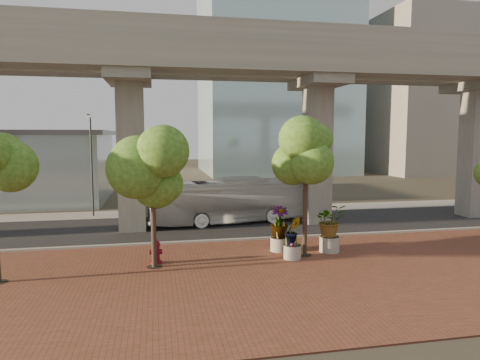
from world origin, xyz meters
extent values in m
plane|color=#373328|center=(0.00, 0.00, 0.00)|extent=(160.00, 160.00, 0.00)
cube|color=brown|center=(0.00, -8.00, 0.03)|extent=(70.00, 13.00, 0.06)
cube|color=black|center=(0.00, 2.00, 0.02)|extent=(90.00, 8.00, 0.04)
cube|color=#9F9B94|center=(0.00, -2.00, 0.08)|extent=(70.00, 0.25, 0.16)
cube|color=#9F9B94|center=(0.00, 7.50, 0.03)|extent=(90.00, 3.00, 0.06)
cube|color=gray|center=(0.00, 0.40, 10.50)|extent=(72.00, 2.40, 1.80)
cube|color=gray|center=(0.00, 3.60, 10.50)|extent=(72.00, 2.40, 1.80)
cube|color=gray|center=(0.00, -0.70, 11.90)|extent=(72.00, 0.12, 1.00)
cube|color=gray|center=(0.00, 4.70, 11.90)|extent=(72.00, 0.12, 1.00)
cube|color=gray|center=(38.00, 36.00, 12.00)|extent=(18.00, 16.00, 24.00)
imported|color=silver|center=(0.12, 2.97, 1.49)|extent=(10.94, 3.91, 2.98)
cylinder|color=maroon|center=(-4.61, -5.50, 0.12)|extent=(0.51, 0.51, 0.11)
cylinder|color=maroon|center=(-4.61, -5.50, 0.53)|extent=(0.34, 0.34, 0.83)
sphere|color=maroon|center=(-4.61, -5.50, 0.94)|extent=(0.40, 0.40, 0.40)
cylinder|color=maroon|center=(-4.61, -5.50, 1.13)|extent=(0.11, 0.11, 0.14)
cylinder|color=maroon|center=(-4.61, -5.50, 0.60)|extent=(0.57, 0.23, 0.23)
cylinder|color=#A7A297|center=(3.94, -5.17, 0.45)|extent=(1.00, 1.00, 0.77)
imported|color=#335817|center=(3.94, -5.17, 1.66)|extent=(2.21, 2.21, 1.66)
cylinder|color=gray|center=(1.50, -4.53, 0.40)|extent=(0.87, 0.87, 0.68)
imported|color=#335817|center=(1.50, -4.53, 1.54)|extent=(2.14, 2.14, 1.60)
cylinder|color=gray|center=(1.73, -5.97, 0.38)|extent=(0.83, 0.83, 0.65)
imported|color=#335817|center=(1.73, -5.97, 1.40)|extent=(1.85, 1.85, 1.39)
cylinder|color=#453427|center=(-4.69, -6.01, 1.63)|extent=(0.22, 0.22, 3.14)
cylinder|color=black|center=(-4.69, -6.01, 0.07)|extent=(0.70, 0.70, 0.01)
cylinder|color=#453427|center=(2.50, -5.52, 1.99)|extent=(0.22, 0.22, 3.86)
cylinder|color=black|center=(2.50, -5.52, 0.07)|extent=(0.70, 0.70, 0.01)
cylinder|color=#2F3035|center=(-9.03, 7.03, 3.65)|extent=(0.13, 0.13, 7.22)
cube|color=#2F3035|center=(-9.03, 6.58, 7.26)|extent=(0.14, 0.90, 0.14)
cube|color=silver|center=(-9.03, 6.12, 7.17)|extent=(0.36, 0.18, 0.11)
cylinder|color=#2F2E33|center=(7.73, 7.11, 4.15)|extent=(0.14, 0.14, 8.22)
cube|color=#2F2E33|center=(7.73, 6.60, 8.26)|extent=(0.15, 1.03, 0.15)
cube|color=silver|center=(7.73, 6.08, 8.15)|extent=(0.41, 0.21, 0.12)
camera|label=1|loc=(-4.53, -24.88, 5.89)|focal=32.00mm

